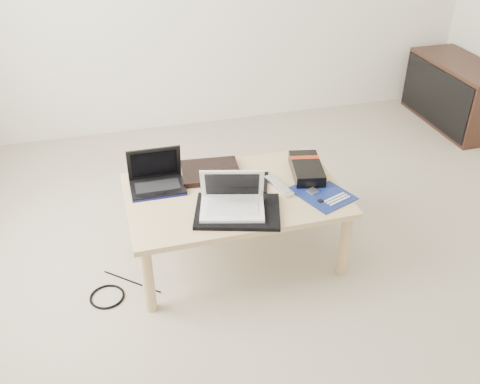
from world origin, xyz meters
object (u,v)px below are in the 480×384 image
object	(u,v)px
white_laptop	(232,200)
media_cabinet	(456,94)
gpu_box	(307,169)
coffee_table	(235,200)
netbook	(157,179)

from	to	relation	value
white_laptop	media_cabinet	bearing A→B (deg)	31.00
white_laptop	gpu_box	size ratio (longest dim) A/B	1.05
gpu_box	coffee_table	bearing A→B (deg)	-170.00
netbook	gpu_box	world-z (taller)	netbook
coffee_table	netbook	xyz separation A→B (m)	(-0.37, 0.16, 0.09)
coffee_table	gpu_box	xyz separation A→B (m)	(0.42, 0.07, 0.08)
media_cabinet	gpu_box	bearing A→B (deg)	-147.73
netbook	white_laptop	world-z (taller)	white_laptop
media_cabinet	netbook	world-z (taller)	netbook
coffee_table	netbook	size ratio (longest dim) A/B	3.93
coffee_table	media_cabinet	xyz separation A→B (m)	(2.13, 1.15, -0.10)
coffee_table	media_cabinet	world-z (taller)	media_cabinet
media_cabinet	white_laptop	bearing A→B (deg)	-149.00
coffee_table	white_laptop	size ratio (longest dim) A/B	3.15
coffee_table	gpu_box	world-z (taller)	gpu_box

